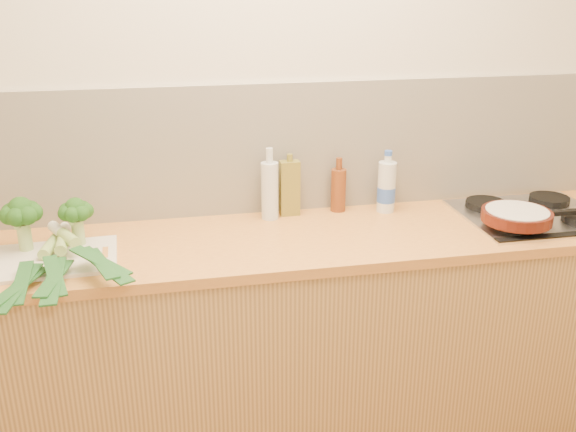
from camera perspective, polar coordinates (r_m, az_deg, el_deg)
name	(u,v)px	position (r m, az deg, el deg)	size (l,w,h in m)	color
room_shell	(278,149)	(2.66, -0.86, 5.98)	(3.50, 3.50, 3.50)	beige
counter	(292,337)	(2.68, 0.40, -10.67)	(3.20, 0.62, 0.90)	tan
gas_hob	(533,214)	(2.84, 20.98, 0.17)	(0.58, 0.50, 0.04)	silver
chopping_board	(53,259)	(2.40, -20.17, -3.62)	(0.44, 0.32, 0.01)	silver
broccoli_left	(21,214)	(2.46, -22.63, 0.16)	(0.14, 0.15, 0.20)	#97B569
broccoli_right	(76,213)	(2.44, -18.34, 0.29)	(0.12, 0.13, 0.18)	#97B569
leek_front	(43,255)	(2.37, -20.92, -3.25)	(0.17, 0.68, 0.04)	white
leek_mid	(60,253)	(2.32, -19.62, -3.16)	(0.11, 0.63, 0.04)	white
leek_back	(79,246)	(2.31, -18.11, -2.51)	(0.33, 0.57, 0.04)	white
skillet	(517,216)	(2.66, 19.72, 0.04)	(0.40, 0.27, 0.05)	#48150C
oil_tin	(290,188)	(2.66, 0.15, 2.54)	(0.08, 0.05, 0.26)	olive
glass_bottle	(270,190)	(2.61, -1.63, 2.37)	(0.07, 0.07, 0.30)	silver
amber_bottle	(338,189)	(2.72, 4.50, 2.41)	(0.06, 0.06, 0.23)	brown
water_bottle	(386,188)	(2.73, 8.74, 2.46)	(0.08, 0.08, 0.24)	silver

